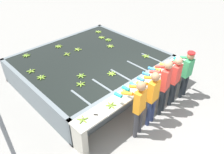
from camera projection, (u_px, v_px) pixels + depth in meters
name	position (u px, v px, depth m)	size (l,w,h in m)	color
ground_plane	(144.00, 113.00, 6.31)	(80.00, 80.00, 0.00)	gray
wash_tank	(90.00, 69.00, 7.47)	(4.39, 3.91, 0.86)	slate
work_ledge	(139.00, 93.00, 6.09)	(4.39, 0.45, 0.86)	#B7B2A3
worker_0	(138.00, 104.00, 5.12)	(0.48, 0.74, 1.66)	#38383D
worker_1	(152.00, 94.00, 5.46)	(0.44, 0.72, 1.63)	navy
worker_2	(164.00, 83.00, 5.75)	(0.48, 0.74, 1.73)	#1E2328
worker_3	(174.00, 77.00, 6.14)	(0.45, 0.72, 1.59)	#1E2328
worker_4	(186.00, 71.00, 6.43)	(0.43, 0.72, 1.57)	#1E2328
banana_bunch_floating_0	(81.00, 84.00, 5.99)	(0.28, 0.27, 0.08)	#7FAD33
banana_bunch_floating_1	(110.00, 46.00, 7.88)	(0.28, 0.27, 0.08)	#9EC642
banana_bunch_floating_2	(146.00, 56.00, 7.27)	(0.28, 0.27, 0.08)	#8CB738
banana_bunch_floating_3	(59.00, 46.00, 7.87)	(0.28, 0.28, 0.08)	#8CB738
banana_bunch_floating_4	(108.00, 40.00, 8.32)	(0.28, 0.28, 0.08)	#75A333
banana_bunch_floating_5	(81.00, 76.00, 6.32)	(0.28, 0.28, 0.08)	#75A333
banana_bunch_floating_6	(98.00, 32.00, 8.96)	(0.28, 0.28, 0.08)	#9EC642
banana_bunch_floating_7	(67.00, 54.00, 7.39)	(0.28, 0.28, 0.08)	#8CB738
banana_bunch_floating_8	(31.00, 71.00, 6.52)	(0.27, 0.28, 0.08)	#8CB738
banana_bunch_floating_9	(102.00, 37.00, 8.50)	(0.28, 0.28, 0.08)	#9EC642
banana_bunch_floating_10	(78.00, 49.00, 7.67)	(0.27, 0.28, 0.08)	#9EC642
banana_bunch_floating_11	(26.00, 55.00, 7.31)	(0.28, 0.28, 0.08)	#75A333
banana_bunch_floating_12	(112.00, 74.00, 6.41)	(0.28, 0.28, 0.08)	#8CB738
banana_bunch_floating_13	(41.00, 77.00, 6.25)	(0.28, 0.28, 0.08)	#7FAD33
banana_bunch_ledge_0	(125.00, 91.00, 5.71)	(0.27, 0.28, 0.08)	#8CB738
banana_bunch_ledge_1	(83.00, 120.00, 4.88)	(0.28, 0.27, 0.08)	#7FAD33
banana_bunch_ledge_2	(111.00, 105.00, 5.27)	(0.27, 0.28, 0.08)	#7FAD33
knife_0	(174.00, 61.00, 7.03)	(0.33, 0.16, 0.02)	silver
knife_1	(99.00, 115.00, 5.01)	(0.24, 0.29, 0.02)	silver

